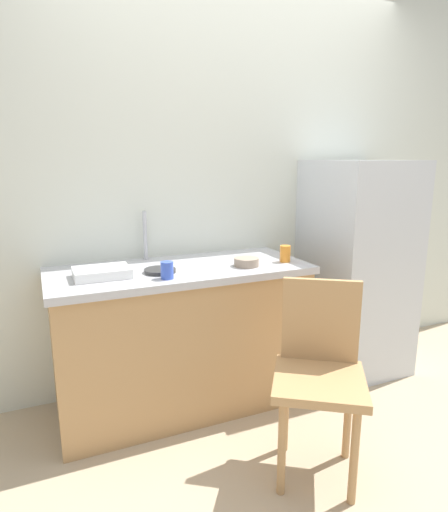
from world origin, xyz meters
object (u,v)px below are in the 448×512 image
at_px(chair, 319,369).
at_px(terracotta_bowl, 246,262).
at_px(refrigerator, 356,267).
at_px(cup_orange, 285,254).
at_px(cup_blue, 167,270).
at_px(dish_tray, 102,273).
at_px(hotplate, 160,271).

distance_m(chair, terracotta_bowl, 0.75).
distance_m(refrigerator, cup_orange, 0.68).
xyz_separation_m(chair, cup_orange, (0.20, 0.65, 0.39)).
height_order(terracotta_bowl, cup_blue, cup_blue).
xyz_separation_m(terracotta_bowl, cup_orange, (0.26, 0.00, 0.02)).
bearing_deg(dish_tray, refrigerator, 1.55).
xyz_separation_m(dish_tray, terracotta_bowl, (0.79, -0.08, -0.00)).
relative_size(chair, hotplate, 5.24).
bearing_deg(terracotta_bowl, chair, -85.51).
xyz_separation_m(refrigerator, hotplate, (-1.39, -0.07, 0.14)).
relative_size(hotplate, cup_blue, 1.93).
xyz_separation_m(chair, dish_tray, (-0.84, 0.73, 0.37)).
bearing_deg(dish_tray, terracotta_bowl, -5.86).
distance_m(refrigerator, hotplate, 1.40).
bearing_deg(terracotta_bowl, hotplate, 173.45).
height_order(dish_tray, terracotta_bowl, dish_tray).
bearing_deg(cup_orange, terracotta_bowl, -179.15).
bearing_deg(chair, hotplate, 161.58).
relative_size(dish_tray, cup_blue, 3.17).
bearing_deg(hotplate, cup_orange, -4.02).
distance_m(refrigerator, cup_blue, 1.41).
relative_size(refrigerator, cup_orange, 14.70).
relative_size(refrigerator, terracotta_bowl, 10.13).
distance_m(hotplate, cup_orange, 0.75).
bearing_deg(refrigerator, terracotta_bowl, -171.97).
height_order(refrigerator, terracotta_bowl, refrigerator).
height_order(cup_orange, cup_blue, cup_orange).
bearing_deg(dish_tray, cup_blue, -27.87).
bearing_deg(cup_blue, terracotta_bowl, 9.07).
bearing_deg(dish_tray, hotplate, -4.74).
bearing_deg(terracotta_bowl, dish_tray, 174.14).
bearing_deg(cup_orange, refrigerator, 10.83).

